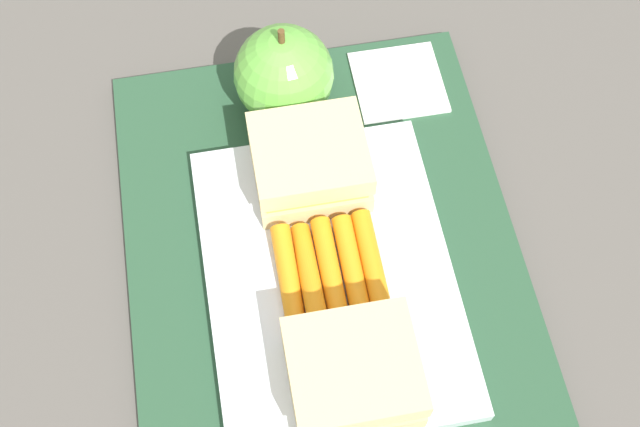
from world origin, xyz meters
name	(u,v)px	position (x,y,z in m)	size (l,w,h in m)	color
ground_plane	(323,255)	(0.00, 0.00, 0.00)	(2.40, 2.40, 0.00)	#56514C
lunchbag_mat	(323,252)	(0.00, 0.00, 0.01)	(0.36, 0.28, 0.01)	#284C33
food_tray	(330,278)	(-0.03, 0.00, 0.02)	(0.23, 0.17, 0.01)	white
sandwich_half_left	(353,373)	(-0.10, 0.00, 0.04)	(0.07, 0.08, 0.04)	#DBC189
sandwich_half_right	(310,163)	(0.05, 0.00, 0.04)	(0.07, 0.08, 0.04)	#DBC189
carrot_sticks_bundle	(330,270)	(-0.03, 0.00, 0.03)	(0.08, 0.07, 0.02)	orange
apple	(284,75)	(0.13, 0.01, 0.05)	(0.08, 0.08, 0.09)	#66B742
paper_napkin	(398,82)	(0.14, -0.09, 0.01)	(0.07, 0.07, 0.00)	white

